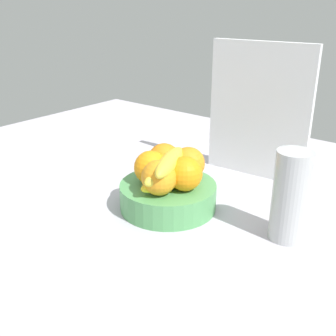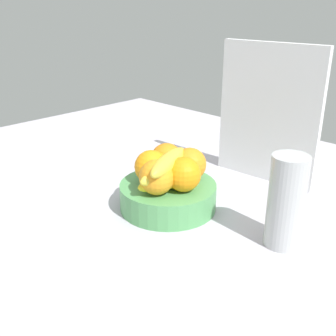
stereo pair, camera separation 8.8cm
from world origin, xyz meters
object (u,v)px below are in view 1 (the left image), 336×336
object	(u,v)px
orange_front_left	(164,159)
thermos_tumbler	(290,196)
orange_back_left	(185,174)
cutting_board	(259,112)
orange_center	(159,178)
banana_bunch	(171,171)
orange_back_right	(188,163)
fruit_bowl	(168,196)
orange_front_right	(151,167)

from	to	relation	value
orange_front_left	thermos_tumbler	bearing A→B (deg)	2.27
orange_back_left	cutting_board	world-z (taller)	cutting_board
orange_front_left	thermos_tumbler	world-z (taller)	thermos_tumbler
orange_center	cutting_board	xyz separation A→B (cm)	(4.19, 36.07, 8.02)
banana_bunch	orange_back_right	bearing A→B (deg)	90.77
fruit_bowl	cutting_board	bearing A→B (deg)	79.06
orange_front_left	orange_back_left	size ratio (longest dim) A/B	1.00
cutting_board	thermos_tumbler	size ratio (longest dim) A/B	1.91
orange_front_right	cutting_board	size ratio (longest dim) A/B	0.22
orange_front_left	orange_back_right	size ratio (longest dim) A/B	1.00
banana_bunch	thermos_tumbler	distance (cm)	26.08
orange_front_right	thermos_tumbler	size ratio (longest dim) A/B	0.41
orange_front_right	orange_back_right	size ratio (longest dim) A/B	1.00
fruit_bowl	thermos_tumbler	distance (cm)	28.32
fruit_bowl	orange_back_right	bearing A→B (deg)	71.75
cutting_board	orange_front_right	bearing A→B (deg)	-110.06
orange_center	cutting_board	distance (cm)	37.19
orange_back_left	orange_front_left	bearing A→B (deg)	157.30
orange_center	orange_back_left	bearing A→B (deg)	60.09
orange_front_right	banana_bunch	xyz separation A→B (cm)	(5.24, 0.63, 0.30)
orange_center	cutting_board	bearing A→B (deg)	83.38
fruit_bowl	orange_front_left	distance (cm)	9.04
fruit_bowl	orange_front_left	bearing A→B (deg)	138.28
fruit_bowl	orange_back_right	size ratio (longest dim) A/B	2.87
orange_front_left	orange_center	bearing A→B (deg)	-56.14
orange_center	banana_bunch	distance (cm)	3.83
orange_front_left	banana_bunch	distance (cm)	8.13
orange_front_right	banana_bunch	bearing A→B (deg)	6.90
orange_front_left	thermos_tumbler	size ratio (longest dim) A/B	0.41
fruit_bowl	banana_bunch	xyz separation A→B (cm)	(1.87, -1.41, 7.24)
orange_front_right	banana_bunch	size ratio (longest dim) A/B	0.43
orange_center	orange_back_right	bearing A→B (deg)	89.99
banana_bunch	thermos_tumbler	world-z (taller)	thermos_tumbler
fruit_bowl	orange_center	size ratio (longest dim) A/B	2.87
banana_bunch	cutting_board	distance (cm)	33.41
orange_center	thermos_tumbler	distance (cm)	27.36
fruit_bowl	orange_front_left	world-z (taller)	orange_front_left
orange_back_left	banana_bunch	size ratio (longest dim) A/B	0.43
orange_back_right	banana_bunch	bearing A→B (deg)	-89.23
orange_front_right	thermos_tumbler	bearing A→B (deg)	13.19
cutting_board	orange_back_left	bearing A→B (deg)	-96.36
orange_back_left	orange_back_right	bearing A→B (deg)	119.53
orange_back_right	banana_bunch	world-z (taller)	banana_bunch
orange_back_right	thermos_tumbler	bearing A→B (deg)	-0.65
orange_center	thermos_tumbler	bearing A→B (deg)	22.18
orange_front_right	orange_back_right	xyz separation A→B (cm)	(5.15, 7.43, 0.00)
orange_front_right	orange_back_right	distance (cm)	9.04
orange_center	orange_front_right	bearing A→B (deg)	148.26
fruit_bowl	orange_back_left	bearing A→B (deg)	0.43
fruit_bowl	orange_center	distance (cm)	8.87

